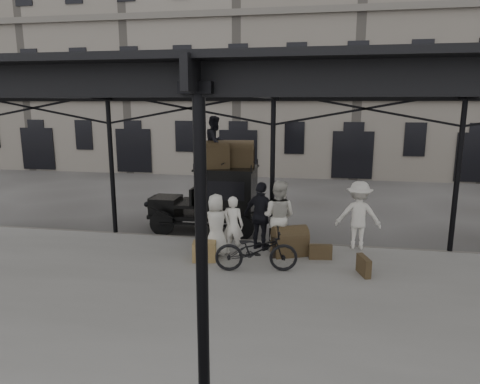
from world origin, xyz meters
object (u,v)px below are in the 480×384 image
object	(u,v)px
porter_left	(233,225)
porter_official	(261,216)
bicycle	(256,250)
steamer_trunk_platform	(290,243)
taxi	(217,196)
steamer_trunk_roof_near	(213,157)

from	to	relation	value
porter_left	porter_official	size ratio (longest dim) A/B	0.84
porter_left	bicycle	world-z (taller)	porter_left
porter_left	steamer_trunk_platform	distance (m)	1.62
taxi	porter_official	xyz separation A→B (m)	(1.69, -1.88, -0.09)
porter_official	steamer_trunk_roof_near	bearing A→B (deg)	-16.37
taxi	porter_left	distance (m)	2.58
taxi	porter_official	world-z (taller)	taxi
taxi	bicycle	bearing A→B (deg)	-62.94
porter_left	bicycle	distance (m)	1.38
taxi	porter_left	world-z (taller)	taxi
taxi	steamer_trunk_roof_near	size ratio (longest dim) A/B	3.69
porter_official	bicycle	world-z (taller)	porter_official
bicycle	steamer_trunk_platform	size ratio (longest dim) A/B	2.19
taxi	porter_official	bearing A→B (deg)	-48.01
steamer_trunk_roof_near	steamer_trunk_platform	bearing A→B (deg)	-58.90
taxi	bicycle	distance (m)	3.94
bicycle	porter_official	bearing A→B (deg)	-6.88
taxi	steamer_trunk_roof_near	bearing A→B (deg)	-108.07
porter_left	taxi	bearing A→B (deg)	-65.75
porter_left	steamer_trunk_roof_near	world-z (taller)	steamer_trunk_roof_near
taxi	porter_official	distance (m)	2.53
porter_official	steamer_trunk_roof_near	xyz separation A→B (m)	(-1.77, 1.63, 1.43)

